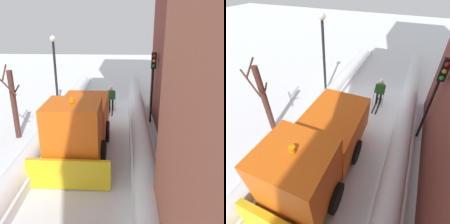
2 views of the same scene
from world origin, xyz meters
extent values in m
cube|color=orange|center=(0.47, 4.59, 1.40)|extent=(2.30, 3.40, 1.60)
cube|color=orange|center=(0.47, 7.29, 1.75)|extent=(2.20, 2.00, 2.30)
cube|color=black|center=(0.47, 8.25, 2.26)|extent=(1.85, 0.06, 1.01)
cylinder|color=orange|center=(0.47, 7.29, 3.02)|extent=(0.20, 0.20, 0.18)
cylinder|color=black|center=(-0.68, 6.99, 0.55)|extent=(0.25, 1.10, 1.10)
cylinder|color=black|center=(1.62, 6.99, 0.55)|extent=(0.25, 1.10, 1.10)
cylinder|color=black|center=(-0.68, 4.79, 0.55)|extent=(0.25, 1.10, 1.10)
cylinder|color=black|center=(1.62, 4.79, 0.55)|extent=(0.25, 1.10, 1.10)
cylinder|color=black|center=(-0.75, 0.10, 0.41)|extent=(0.14, 0.14, 0.82)
cylinder|color=black|center=(-0.53, 0.10, 0.41)|extent=(0.14, 0.14, 0.82)
cube|color=#1E5123|center=(-0.64, 0.10, 1.13)|extent=(0.42, 0.26, 0.62)
cube|color=#262D38|center=(-0.64, -0.11, 1.16)|extent=(0.32, 0.16, 0.44)
sphere|color=tan|center=(-0.64, 0.10, 1.60)|extent=(0.24, 0.24, 0.24)
sphere|color=silver|center=(-0.64, 0.10, 1.70)|extent=(0.22, 0.22, 0.22)
cylinder|color=#1E5123|center=(-0.90, 0.20, 1.16)|extent=(0.09, 0.33, 0.56)
cylinder|color=#1E5123|center=(-0.38, 0.20, 1.16)|extent=(0.09, 0.33, 0.56)
cube|color=black|center=(-0.75, 0.35, 0.01)|extent=(0.09, 1.80, 0.03)
cube|color=black|center=(-0.53, 0.35, 0.01)|extent=(0.09, 1.80, 0.03)
cylinder|color=#262628|center=(-0.94, 0.32, 0.60)|extent=(0.02, 0.19, 1.19)
cylinder|color=#262628|center=(-0.34, 0.32, 0.60)|extent=(0.02, 0.19, 1.19)
cylinder|color=black|center=(-3.20, 2.11, 1.69)|extent=(0.12, 0.12, 3.37)
cube|color=black|center=(-3.20, 2.25, 3.82)|extent=(0.28, 0.24, 0.90)
sphere|color=red|center=(-3.20, 2.38, 4.10)|extent=(0.18, 0.18, 0.18)
sphere|color=gold|center=(-3.20, 2.38, 3.82)|extent=(0.18, 0.18, 0.18)
sphere|color=green|center=(-3.20, 2.38, 3.54)|extent=(0.18, 0.18, 0.18)
cylinder|color=black|center=(3.10, 0.19, 2.33)|extent=(0.16, 0.16, 4.67)
sphere|color=silver|center=(3.10, 0.19, 4.85)|extent=(0.40, 0.40, 0.40)
cylinder|color=#4F2D25|center=(4.13, 4.60, 1.82)|extent=(0.28, 0.28, 3.64)
cylinder|color=#4F2D25|center=(4.37, 4.63, 3.55)|extent=(0.15, 0.75, 0.71)
cylinder|color=#4F2D25|center=(4.22, 4.97, 3.00)|extent=(1.11, 0.38, 1.01)
cylinder|color=#4F2D25|center=(4.04, 4.40, 2.53)|extent=(0.64, 0.36, 0.78)
camera|label=1|loc=(-1.58, 16.27, 5.93)|focal=39.17mm
camera|label=2|loc=(-1.89, 9.60, 6.84)|focal=28.11mm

